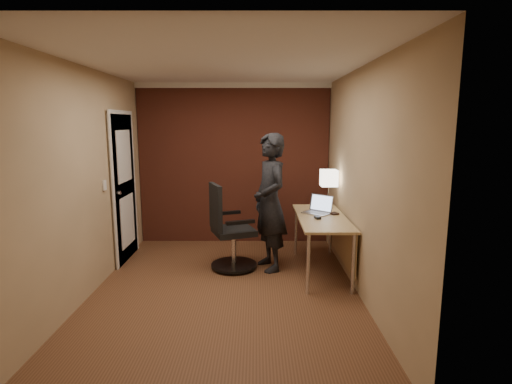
{
  "coord_description": "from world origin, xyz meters",
  "views": [
    {
      "loc": [
        0.35,
        -4.32,
        1.89
      ],
      "look_at": [
        0.35,
        0.55,
        1.05
      ],
      "focal_mm": 28.0,
      "sensor_mm": 36.0,
      "label": 1
    }
  ],
  "objects_px": {
    "desk": "(327,226)",
    "laptop": "(319,208)",
    "mouse": "(318,218)",
    "person": "(270,202)",
    "desk_lamp": "(329,179)",
    "wallet": "(334,213)",
    "office_chair": "(229,233)"
  },
  "relations": [
    {
      "from": "mouse",
      "to": "laptop",
      "type": "bearing_deg",
      "value": 65.13
    },
    {
      "from": "desk",
      "to": "wallet",
      "type": "height_order",
      "value": "wallet"
    },
    {
      "from": "wallet",
      "to": "office_chair",
      "type": "distance_m",
      "value": 1.39
    },
    {
      "from": "person",
      "to": "desk",
      "type": "bearing_deg",
      "value": 60.1
    },
    {
      "from": "wallet",
      "to": "office_chair",
      "type": "relative_size",
      "value": 0.1
    },
    {
      "from": "mouse",
      "to": "office_chair",
      "type": "xyz_separation_m",
      "value": [
        -1.12,
        0.22,
        -0.26
      ]
    },
    {
      "from": "mouse",
      "to": "person",
      "type": "xyz_separation_m",
      "value": [
        -0.58,
        0.25,
        0.14
      ]
    },
    {
      "from": "laptop",
      "to": "person",
      "type": "distance_m",
      "value": 0.66
    },
    {
      "from": "desk_lamp",
      "to": "office_chair",
      "type": "xyz_separation_m",
      "value": [
        -1.35,
        -0.38,
        -0.66
      ]
    },
    {
      "from": "desk_lamp",
      "to": "office_chair",
      "type": "height_order",
      "value": "desk_lamp"
    },
    {
      "from": "desk",
      "to": "desk_lamp",
      "type": "relative_size",
      "value": 2.8
    },
    {
      "from": "wallet",
      "to": "mouse",
      "type": "bearing_deg",
      "value": -135.55
    },
    {
      "from": "mouse",
      "to": "person",
      "type": "distance_m",
      "value": 0.65
    },
    {
      "from": "laptop",
      "to": "wallet",
      "type": "height_order",
      "value": "laptop"
    },
    {
      "from": "laptop",
      "to": "office_chair",
      "type": "height_order",
      "value": "office_chair"
    },
    {
      "from": "desk",
      "to": "wallet",
      "type": "relative_size",
      "value": 13.64
    },
    {
      "from": "mouse",
      "to": "wallet",
      "type": "bearing_deg",
      "value": 30.73
    },
    {
      "from": "person",
      "to": "mouse",
      "type": "bearing_deg",
      "value": 46.13
    },
    {
      "from": "laptop",
      "to": "office_chair",
      "type": "bearing_deg",
      "value": -174.91
    },
    {
      "from": "desk",
      "to": "desk_lamp",
      "type": "xyz_separation_m",
      "value": [
        0.09,
        0.47,
        0.55
      ]
    },
    {
      "from": "wallet",
      "to": "person",
      "type": "height_order",
      "value": "person"
    },
    {
      "from": "desk",
      "to": "office_chair",
      "type": "height_order",
      "value": "office_chair"
    },
    {
      "from": "desk",
      "to": "laptop",
      "type": "bearing_deg",
      "value": 112.06
    },
    {
      "from": "desk",
      "to": "laptop",
      "type": "height_order",
      "value": "laptop"
    },
    {
      "from": "desk_lamp",
      "to": "person",
      "type": "relative_size",
      "value": 0.3
    },
    {
      "from": "desk_lamp",
      "to": "laptop",
      "type": "bearing_deg",
      "value": -121.92
    },
    {
      "from": "desk",
      "to": "desk_lamp",
      "type": "distance_m",
      "value": 0.73
    },
    {
      "from": "person",
      "to": "laptop",
      "type": "bearing_deg",
      "value": 76.46
    },
    {
      "from": "laptop",
      "to": "mouse",
      "type": "distance_m",
      "value": 0.34
    },
    {
      "from": "desk_lamp",
      "to": "laptop",
      "type": "relative_size",
      "value": 1.28
    },
    {
      "from": "mouse",
      "to": "desk_lamp",
      "type": "bearing_deg",
      "value": 54.96
    },
    {
      "from": "desk",
      "to": "office_chair",
      "type": "distance_m",
      "value": 1.27
    }
  ]
}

